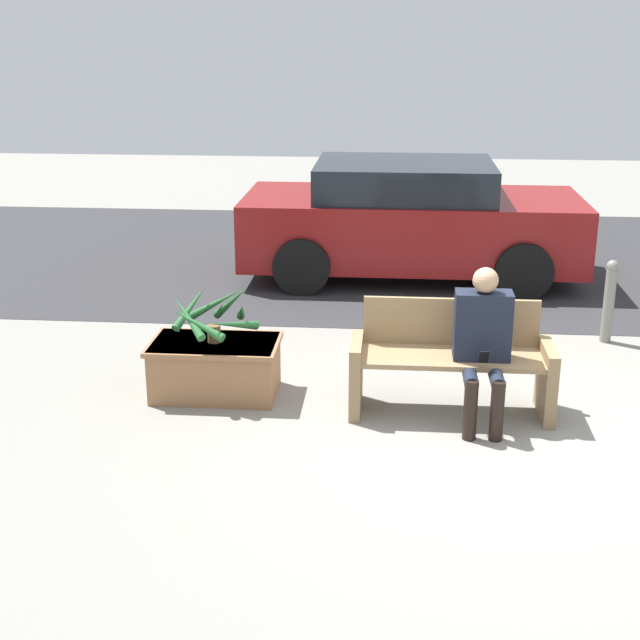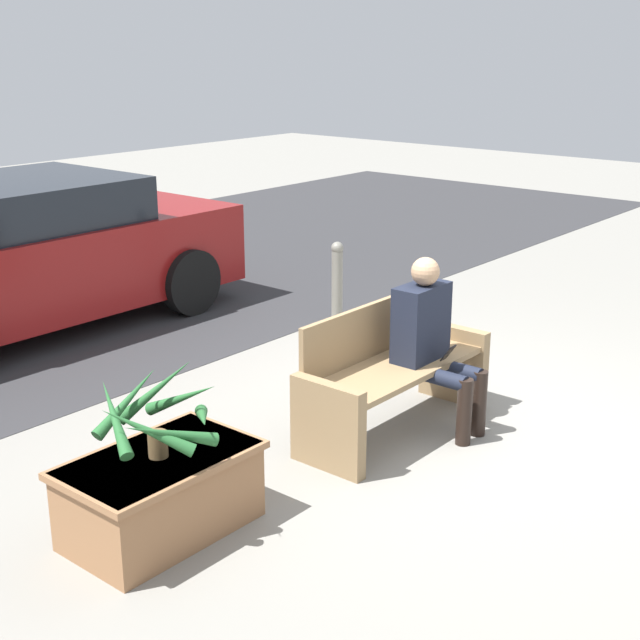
{
  "view_description": "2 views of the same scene",
  "coord_description": "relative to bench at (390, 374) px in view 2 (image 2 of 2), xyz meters",
  "views": [
    {
      "loc": [
        -0.77,
        -6.22,
        2.97
      ],
      "look_at": [
        -1.36,
        0.8,
        0.63
      ],
      "focal_mm": 50.0,
      "sensor_mm": 36.0,
      "label": 1
    },
    {
      "loc": [
        -5.05,
        -2.86,
        2.64
      ],
      "look_at": [
        -1.03,
        0.5,
        0.99
      ],
      "focal_mm": 50.0,
      "sensor_mm": 36.0,
      "label": 2
    }
  ],
  "objects": [
    {
      "name": "potted_plant",
      "position": [
        -1.94,
        0.16,
        0.29
      ],
      "size": [
        0.75,
        0.71,
        0.5
      ],
      "color": "brown",
      "rests_on": "planter_box"
    },
    {
      "name": "ground_plane",
      "position": [
        0.29,
        -0.49,
        -0.42
      ],
      "size": [
        30.0,
        30.0,
        0.0
      ],
      "primitive_type": "plane",
      "color": "gray"
    },
    {
      "name": "planter_box",
      "position": [
        -1.95,
        0.16,
        -0.17
      ],
      "size": [
        1.07,
        0.66,
        0.47
      ],
      "color": "#936642",
      "rests_on": "ground_plane"
    },
    {
      "name": "road_surface",
      "position": [
        0.29,
        4.96,
        -0.42
      ],
      "size": [
        20.0,
        6.0,
        0.01
      ],
      "primitive_type": "cube",
      "color": "#2D2D30",
      "rests_on": "ground_plane"
    },
    {
      "name": "person_seated",
      "position": [
        0.22,
        -0.18,
        0.27
      ],
      "size": [
        0.44,
        0.6,
        1.23
      ],
      "color": "black",
      "rests_on": "ground_plane"
    },
    {
      "name": "parked_car",
      "position": [
        -0.29,
        4.06,
        0.29
      ],
      "size": [
        4.07,
        1.98,
        1.41
      ],
      "color": "maroon",
      "rests_on": "ground_plane"
    },
    {
      "name": "bench",
      "position": [
        0.0,
        0.0,
        0.0
      ],
      "size": [
        1.6,
        0.56,
        0.88
      ],
      "color": "#8C704C",
      "rests_on": "ground_plane"
    },
    {
      "name": "bollard_post",
      "position": [
        1.63,
        1.79,
        0.01
      ],
      "size": [
        0.12,
        0.12,
        0.83
      ],
      "color": "slate",
      "rests_on": "ground_plane"
    }
  ]
}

